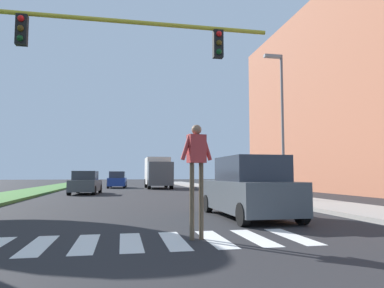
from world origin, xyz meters
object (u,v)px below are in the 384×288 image
object	(u,v)px
sedan_distant	(117,180)
truck_box_delivery	(158,172)
suv_crossing	(249,189)
street_lamp_right	(281,112)
traffic_light_gantry	(21,57)
sedan_midblock	(86,183)
pedestrian_performer	(197,162)

from	to	relation	value
sedan_distant	truck_box_delivery	distance (m)	4.54
suv_crossing	truck_box_delivery	xyz separation A→B (m)	(-0.50, 24.86, 0.70)
sedan_distant	street_lamp_right	bearing A→B (deg)	-67.85
traffic_light_gantry	sedan_midblock	xyz separation A→B (m)	(0.06, 16.91, -3.63)
pedestrian_performer	suv_crossing	xyz separation A→B (m)	(2.46, 3.46, -0.73)
street_lamp_right	pedestrian_performer	world-z (taller)	street_lamp_right
pedestrian_performer	traffic_light_gantry	bearing A→B (deg)	155.18
sedan_midblock	sedan_distant	bearing A→B (deg)	79.75
truck_box_delivery	sedan_midblock	bearing A→B (deg)	-122.67
suv_crossing	sedan_midblock	xyz separation A→B (m)	(-6.58, 15.38, -0.17)
sedan_distant	truck_box_delivery	bearing A→B (deg)	-25.58
street_lamp_right	pedestrian_performer	xyz separation A→B (m)	(-6.43, -9.41, -2.93)
traffic_light_gantry	sedan_midblock	size ratio (longest dim) A/B	2.27
traffic_light_gantry	sedan_midblock	world-z (taller)	traffic_light_gantry
street_lamp_right	sedan_midblock	world-z (taller)	street_lamp_right
suv_crossing	truck_box_delivery	bearing A→B (deg)	91.15
suv_crossing	traffic_light_gantry	bearing A→B (deg)	-167.03
pedestrian_performer	suv_crossing	distance (m)	4.31
pedestrian_performer	sedan_distant	bearing A→B (deg)	93.88
suv_crossing	sedan_distant	bearing A→B (deg)	99.57
pedestrian_performer	sedan_midblock	xyz separation A→B (m)	(-4.12, 18.84, -0.90)
suv_crossing	sedan_midblock	size ratio (longest dim) A/B	1.10
sedan_midblock	suv_crossing	bearing A→B (deg)	-66.84
pedestrian_performer	truck_box_delivery	xyz separation A→B (m)	(1.97, 28.32, -0.03)
street_lamp_right	sedan_midblock	bearing A→B (deg)	138.19
street_lamp_right	suv_crossing	distance (m)	8.03
traffic_light_gantry	street_lamp_right	world-z (taller)	street_lamp_right
street_lamp_right	sedan_distant	xyz separation A→B (m)	(-8.48, 20.83, -3.81)
suv_crossing	sedan_midblock	world-z (taller)	suv_crossing
street_lamp_right	sedan_distant	world-z (taller)	street_lamp_right
traffic_light_gantry	pedestrian_performer	distance (m)	5.35
sedan_distant	traffic_light_gantry	bearing A→B (deg)	-94.30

